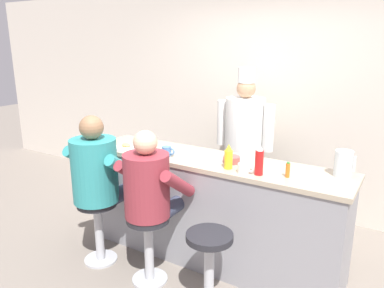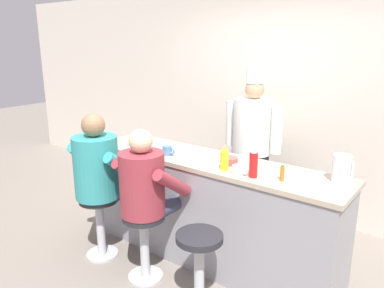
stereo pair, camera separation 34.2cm
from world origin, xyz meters
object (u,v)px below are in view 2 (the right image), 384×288
Objects in this scene: coffee_mug_white at (239,170)px; diner_seated_teal at (100,171)px; water_pitcher_clear at (342,169)px; coffee_mug_blue at (168,150)px; ketchup_bottle_red at (254,163)px; diner_seated_maroon at (145,189)px; hot_sauce_bottle_orange at (282,173)px; mustard_bottle_yellow at (224,158)px; cook_in_whites_near at (252,139)px; breakfast_plate at (131,145)px; empty_stool_round at (199,258)px; cereal_bowl at (229,161)px.

coffee_mug_white is 0.10× the size of diner_seated_teal.
coffee_mug_blue is at bearing -169.49° from water_pitcher_clear.
diner_seated_maroon reaches higher than ketchup_bottle_red.
hot_sauce_bottle_orange is at bearing 16.69° from ketchup_bottle_red.
hot_sauce_bottle_orange is at bearing 6.70° from mustard_bottle_yellow.
ketchup_bottle_red reaches higher than mustard_bottle_yellow.
water_pitcher_clear reaches higher than coffee_mug_white.
cook_in_whites_near reaches higher than diner_seated_maroon.
water_pitcher_clear is 0.77m from coffee_mug_white.
coffee_mug_blue is 0.80m from coffee_mug_white.
cook_in_whites_near is at bearing 113.69° from coffee_mug_white.
mustard_bottle_yellow is at bearing -72.49° from cook_in_whites_near.
coffee_mug_blue is 1.16m from cook_in_whites_near.
diner_seated_teal is (0.02, -0.43, -0.16)m from breakfast_plate.
hot_sauce_bottle_orange is 0.34m from coffee_mug_white.
mustard_bottle_yellow is 0.17m from coffee_mug_white.
mustard_bottle_yellow is 0.49m from hot_sauce_bottle_orange.
hot_sauce_bottle_orange is at bearing 1.43° from coffee_mug_blue.
breakfast_plate is at bearing 145.15° from diner_seated_maroon.
coffee_mug_white is 0.75m from empty_stool_round.
mustard_bottle_yellow reaches higher than coffee_mug_white.
cereal_bowl is at bearing 49.16° from diner_seated_maroon.
mustard_bottle_yellow is 0.18m from cereal_bowl.
empty_stool_round is at bearing -20.84° from breakfast_plate.
hot_sauce_bottle_orange reaches higher than breakfast_plate.
coffee_mug_blue is 0.10× the size of diner_seated_maroon.
empty_stool_round is (-0.42, -0.49, -0.65)m from hot_sauce_bottle_orange.
hot_sauce_bottle_orange is 0.09× the size of diner_seated_teal.
coffee_mug_white is at bearing -169.55° from ketchup_bottle_red.
diner_seated_maroon reaches higher than mustard_bottle_yellow.
coffee_mug_blue is 0.21× the size of empty_stool_round.
hot_sauce_bottle_orange is 0.92× the size of coffee_mug_blue.
coffee_mug_white is at bearing -66.31° from cook_in_whites_near.
water_pitcher_clear is at bearing -34.96° from cook_in_whites_near.
coffee_mug_white is (-0.12, -0.02, -0.08)m from ketchup_bottle_red.
mustard_bottle_yellow is at bearing 37.32° from diner_seated_maroon.
diner_seated_teal is at bearing -86.96° from breakfast_plate.
coffee_mug_blue is (-1.13, -0.03, -0.02)m from hot_sauce_bottle_orange.
breakfast_plate is at bearing 178.61° from ketchup_bottle_red.
hot_sauce_bottle_orange is (0.49, 0.06, -0.04)m from mustard_bottle_yellow.
diner_seated_maroon is (0.59, -0.00, -0.03)m from diner_seated_teal.
cereal_bowl is (-0.53, 0.10, -0.03)m from hot_sauce_bottle_orange.
mustard_bottle_yellow is 0.72m from diner_seated_maroon.
cereal_bowl is at bearing 169.56° from hot_sauce_bottle_orange.
breakfast_plate is 1.43m from empty_stool_round.
empty_stool_round is at bearing -32.96° from coffee_mug_blue.
breakfast_plate is 0.50m from coffee_mug_blue.
coffee_mug_white is 1.29m from cook_in_whites_near.
ketchup_bottle_red is 0.23m from hot_sauce_bottle_orange.
cereal_bowl is (-0.05, 0.16, -0.07)m from mustard_bottle_yellow.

